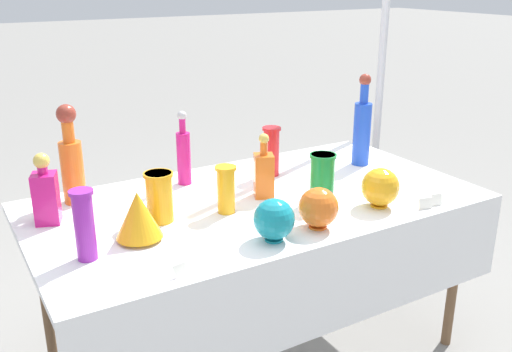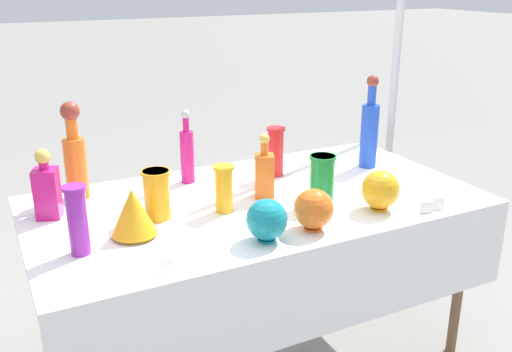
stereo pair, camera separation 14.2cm
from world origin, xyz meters
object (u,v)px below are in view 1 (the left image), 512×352
tall_bottle_1 (71,160)px  slender_vase_3 (84,223)px  fluted_vase_0 (138,215)px  round_bowl_1 (318,207)px  slender_vase_2 (159,195)px  square_decanter_0 (264,172)px  slender_vase_0 (271,150)px  tall_bottle_0 (184,154)px  tall_bottle_2 (362,128)px  canopy_pole (380,80)px  round_bowl_0 (274,219)px  slender_vase_1 (226,188)px  slender_vase_4 (322,177)px  round_bowl_2 (380,187)px  square_decanter_1 (46,193)px

tall_bottle_1 → slender_vase_3: 0.52m
fluted_vase_0 → round_bowl_1: (0.59, -0.23, -0.01)m
slender_vase_2 → tall_bottle_1: bearing=122.9°
square_decanter_0 → slender_vase_2: size_ratio=1.42×
slender_vase_0 → round_bowl_1: size_ratio=1.47×
tall_bottle_0 → tall_bottle_2: tall_bottle_2 is taller
canopy_pole → round_bowl_0: bearing=-144.4°
fluted_vase_0 → slender_vase_2: bearing=43.3°
round_bowl_0 → slender_vase_1: bearing=95.1°
square_decanter_0 → slender_vase_4: 0.24m
slender_vase_0 → slender_vase_3: slender_vase_3 is taller
round_bowl_2 → fluted_vase_0: bearing=168.1°
fluted_vase_0 → round_bowl_0: 0.47m
round_bowl_1 → round_bowl_2: (0.33, 0.04, 0.00)m
tall_bottle_2 → canopy_pole: (0.49, 0.43, 0.11)m
round_bowl_0 → canopy_pole: size_ratio=0.06×
tall_bottle_2 → square_decanter_0: 0.64m
tall_bottle_1 → round_bowl_2: bearing=-32.7°
square_decanter_1 → canopy_pole: 1.99m
fluted_vase_0 → round_bowl_1: size_ratio=1.16×
tall_bottle_1 → tall_bottle_2: 1.33m
tall_bottle_0 → fluted_vase_0: tall_bottle_0 is taller
round_bowl_0 → slender_vase_0: bearing=58.9°
square_decanter_0 → canopy_pole: size_ratio=0.10×
square_decanter_1 → slender_vase_2: square_decanter_1 is taller
slender_vase_0 → slender_vase_1: size_ratio=1.21×
slender_vase_3 → round_bowl_1: size_ratio=1.55×
slender_vase_4 → round_bowl_0: size_ratio=1.32×
slender_vase_1 → slender_vase_4: (0.38, -0.10, 0.01)m
tall_bottle_1 → round_bowl_1: tall_bottle_1 is taller
square_decanter_0 → slender_vase_3: size_ratio=1.14×
round_bowl_0 → slender_vase_4: bearing=29.6°
slender_vase_1 → round_bowl_2: size_ratio=1.18×
tall_bottle_1 → fluted_vase_0: (0.11, -0.47, -0.09)m
slender_vase_1 → slender_vase_2: 0.26m
slender_vase_1 → round_bowl_2: (0.55, -0.26, -0.02)m
slender_vase_4 → tall_bottle_0: bearing=129.2°
slender_vase_2 → fluted_vase_0: (-0.12, -0.11, -0.01)m
slender_vase_3 → round_bowl_0: bearing=-18.0°
slender_vase_1 → slender_vase_4: 0.39m
square_decanter_1 → round_bowl_1: 1.00m
tall_bottle_0 → tall_bottle_2: (0.84, -0.18, 0.05)m
canopy_pole → round_bowl_2: bearing=-131.4°
tall_bottle_0 → round_bowl_1: 0.71m
slender_vase_0 → slender_vase_4: slender_vase_0 is taller
square_decanter_0 → slender_vase_0: square_decanter_0 is taller
square_decanter_1 → slender_vase_3: size_ratio=1.13×
fluted_vase_0 → slender_vase_3: bearing=-166.1°
tall_bottle_1 → round_bowl_1: 0.99m
tall_bottle_0 → slender_vase_3: tall_bottle_0 is taller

